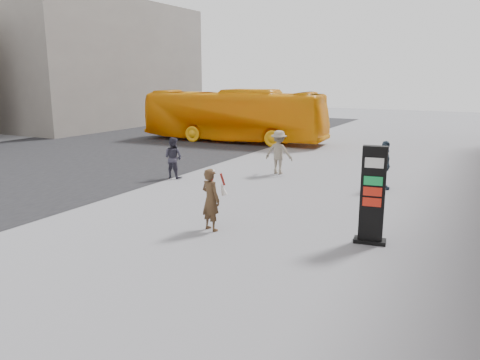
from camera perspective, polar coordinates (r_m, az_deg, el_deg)
The scene contains 9 objects.
ground at distance 12.61m, azimuth -3.03°, elevation -6.24°, with size 100.00×100.00×0.00m, color #9E9EA3.
road at distance 24.83m, azimuth -23.16°, elevation 2.14°, with size 16.00×60.00×0.01m, color black.
bg_building_far at distance 42.72m, azimuth -17.30°, elevation 13.28°, with size 10.00×18.00×10.00m, color gray.
info_pylon at distance 11.84m, azimuth 15.86°, elevation -1.82°, with size 0.83×0.51×2.43m.
woman at distance 12.46m, azimuth -3.56°, elevation -2.30°, with size 0.76×0.72×1.69m.
bus at distance 29.63m, azimuth -0.78°, elevation 7.86°, with size 2.74×11.71×3.26m, color #F29D0A.
pedestrian_a at distance 19.11m, azimuth -8.14°, elevation 2.71°, with size 0.81×0.63×1.66m, color #33313E.
pedestrian_b at distance 19.76m, azimuth 4.75°, elevation 3.39°, with size 1.19×0.69×1.84m, color gray.
pedestrian_c at distance 17.78m, azimuth 17.20°, elevation 1.74°, with size 1.05×0.44×1.78m, color #314354.
Camera 1 is at (6.22, -10.19, 4.06)m, focal length 35.00 mm.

